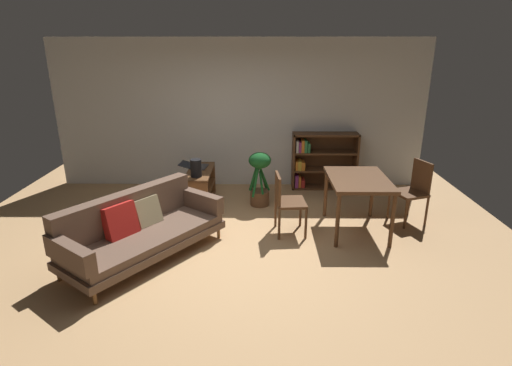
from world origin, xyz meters
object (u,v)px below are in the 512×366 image
object	(u,v)px
fabric_couch	(139,228)
desk_speaker	(196,168)
dining_table	(358,184)
dining_chair_far	(286,200)
dining_chair_near	(414,188)
open_laptop	(195,166)
bookshelf	(320,161)
media_console	(200,187)
potted_floor_plant	(260,176)

from	to	relation	value
fabric_couch	desk_speaker	distance (m)	1.61
dining_table	dining_chair_far	xyz separation A→B (m)	(-1.02, -0.09, -0.20)
dining_chair_near	dining_chair_far	size ratio (longest dim) A/B	1.08
dining_table	desk_speaker	bearing A→B (deg)	163.26
fabric_couch	open_laptop	bearing A→B (deg)	78.24
fabric_couch	dining_table	size ratio (longest dim) A/B	1.93
dining_chair_near	bookshelf	size ratio (longest dim) A/B	0.79
fabric_couch	dining_chair_far	bearing A→B (deg)	19.63
bookshelf	media_console	bearing A→B (deg)	-158.15
desk_speaker	dining_chair_far	xyz separation A→B (m)	(1.38, -0.81, -0.21)
open_laptop	bookshelf	bearing A→B (deg)	16.15
open_laptop	dining_chair_far	distance (m)	1.99
fabric_couch	dining_chair_near	size ratio (longest dim) A/B	2.29
open_laptop	desk_speaker	bearing A→B (deg)	-78.90
media_console	bookshelf	distance (m)	2.31
desk_speaker	dining_chair_near	distance (m)	3.36
open_laptop	media_console	bearing A→B (deg)	-62.78
dining_table	dining_chair_far	distance (m)	1.04
dining_table	dining_chair_near	distance (m)	1.01
fabric_couch	open_laptop	distance (m)	2.05
potted_floor_plant	open_laptop	bearing A→B (deg)	166.53
media_console	bookshelf	bearing A→B (deg)	21.85
potted_floor_plant	dining_chair_far	distance (m)	1.12
open_laptop	bookshelf	size ratio (longest dim) A/B	0.41
dining_table	dining_chair_near	bearing A→B (deg)	19.91
desk_speaker	dining_table	world-z (taller)	desk_speaker
dining_table	dining_chair_far	bearing A→B (deg)	-175.19
dining_table	bookshelf	size ratio (longest dim) A/B	0.95
open_laptop	desk_speaker	size ratio (longest dim) A/B	1.74
potted_floor_plant	bookshelf	distance (m)	1.45
fabric_couch	dining_table	xyz separation A→B (m)	(2.92, 0.76, 0.33)
fabric_couch	potted_floor_plant	xyz separation A→B (m)	(1.53, 1.73, 0.13)
desk_speaker	fabric_couch	bearing A→B (deg)	-109.20
media_console	potted_floor_plant	distance (m)	1.03
desk_speaker	dining_chair_near	bearing A→B (deg)	-6.59
potted_floor_plant	dining_chair_far	size ratio (longest dim) A/B	1.03
desk_speaker	open_laptop	bearing A→B (deg)	101.10
dining_chair_near	desk_speaker	bearing A→B (deg)	173.41
potted_floor_plant	bookshelf	size ratio (longest dim) A/B	0.76
fabric_couch	dining_table	bearing A→B (deg)	14.65
media_console	bookshelf	world-z (taller)	bookshelf
open_laptop	fabric_couch	bearing A→B (deg)	-101.76
dining_chair_far	potted_floor_plant	bearing A→B (deg)	109.38
dining_table	bookshelf	xyz separation A→B (m)	(-0.27, 1.88, -0.19)
fabric_couch	desk_speaker	world-z (taller)	desk_speaker
fabric_couch	dining_chair_near	world-z (taller)	dining_chair_near
media_console	dining_chair_far	size ratio (longest dim) A/B	1.21
potted_floor_plant	dining_chair_far	bearing A→B (deg)	-70.62
desk_speaker	dining_table	bearing A→B (deg)	-16.74
open_laptop	bookshelf	world-z (taller)	bookshelf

